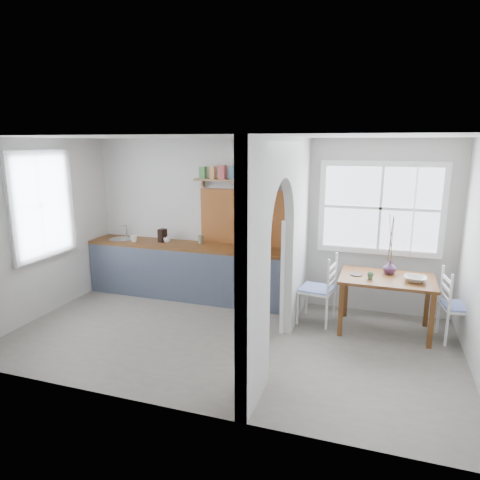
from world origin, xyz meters
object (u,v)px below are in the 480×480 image
(chair_right, at_px, (461,306))
(vase, at_px, (390,267))
(kettle, at_px, (255,243))
(chair_left, at_px, (317,288))
(dining_table, at_px, (385,304))

(chair_right, distance_m, vase, 0.99)
(kettle, bearing_deg, vase, -24.46)
(chair_left, xyz_separation_m, chair_right, (1.85, -0.04, -0.02))
(chair_left, relative_size, vase, 5.38)
(dining_table, height_order, chair_left, chair_left)
(kettle, xyz_separation_m, vase, (1.96, -0.13, -0.17))
(chair_right, distance_m, kettle, 2.92)
(chair_left, xyz_separation_m, vase, (0.96, 0.15, 0.36))
(chair_left, height_order, kettle, kettle)
(dining_table, relative_size, chair_right, 1.29)
(dining_table, bearing_deg, vase, 82.81)
(kettle, height_order, vase, kettle)
(chair_left, distance_m, vase, 1.03)
(dining_table, distance_m, chair_right, 0.92)
(chair_left, distance_m, chair_right, 1.85)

